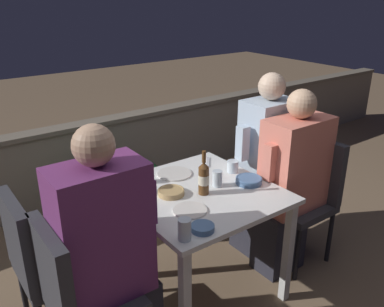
{
  "coord_description": "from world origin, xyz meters",
  "views": [
    {
      "loc": [
        -1.33,
        -1.75,
        1.87
      ],
      "look_at": [
        0.0,
        0.07,
        0.95
      ],
      "focal_mm": 38.0,
      "sensor_mm": 36.0,
      "label": 1
    }
  ],
  "objects_px": {
    "person_coral_top": "(290,183)",
    "person_blue_shirt": "(263,164)",
    "chair_right_near": "(308,188)",
    "chair_right_far": "(280,174)",
    "person_purple_stripe": "(110,254)",
    "chair_left_far": "(40,257)",
    "beer_bottle": "(203,178)",
    "chair_left_near": "(74,291)"
  },
  "relations": [
    {
      "from": "person_purple_stripe",
      "to": "beer_bottle",
      "type": "distance_m",
      "value": 0.71
    },
    {
      "from": "chair_right_near",
      "to": "person_blue_shirt",
      "type": "bearing_deg",
      "value": 119.45
    },
    {
      "from": "chair_right_near",
      "to": "beer_bottle",
      "type": "bearing_deg",
      "value": 173.59
    },
    {
      "from": "chair_left_near",
      "to": "person_purple_stripe",
      "type": "xyz_separation_m",
      "value": [
        0.19,
        0.0,
        0.12
      ]
    },
    {
      "from": "beer_bottle",
      "to": "person_purple_stripe",
      "type": "bearing_deg",
      "value": -168.65
    },
    {
      "from": "chair_right_far",
      "to": "chair_left_near",
      "type": "bearing_deg",
      "value": -169.53
    },
    {
      "from": "person_purple_stripe",
      "to": "chair_right_far",
      "type": "bearing_deg",
      "value": 11.73
    },
    {
      "from": "chair_right_near",
      "to": "chair_left_far",
      "type": "bearing_deg",
      "value": 169.74
    },
    {
      "from": "person_purple_stripe",
      "to": "chair_right_near",
      "type": "relative_size",
      "value": 1.47
    },
    {
      "from": "person_purple_stripe",
      "to": "chair_right_far",
      "type": "height_order",
      "value": "person_purple_stripe"
    },
    {
      "from": "chair_right_far",
      "to": "person_blue_shirt",
      "type": "xyz_separation_m",
      "value": [
        -0.19,
        0.0,
        0.13
      ]
    },
    {
      "from": "chair_right_far",
      "to": "person_blue_shirt",
      "type": "bearing_deg",
      "value": 180.0
    },
    {
      "from": "chair_left_near",
      "to": "person_coral_top",
      "type": "bearing_deg",
      "value": 1.39
    },
    {
      "from": "chair_left_far",
      "to": "chair_right_far",
      "type": "relative_size",
      "value": 1.0
    },
    {
      "from": "person_coral_top",
      "to": "person_blue_shirt",
      "type": "xyz_separation_m",
      "value": [
        0.03,
        0.29,
        0.04
      ]
    },
    {
      "from": "chair_right_near",
      "to": "chair_left_near",
      "type": "bearing_deg",
      "value": -178.77
    },
    {
      "from": "chair_right_far",
      "to": "person_coral_top",
      "type": "bearing_deg",
      "value": -128.08
    },
    {
      "from": "chair_right_far",
      "to": "beer_bottle",
      "type": "height_order",
      "value": "beer_bottle"
    },
    {
      "from": "chair_left_far",
      "to": "person_coral_top",
      "type": "height_order",
      "value": "person_coral_top"
    },
    {
      "from": "chair_right_far",
      "to": "beer_bottle",
      "type": "relative_size",
      "value": 3.32
    },
    {
      "from": "chair_right_near",
      "to": "chair_right_far",
      "type": "xyz_separation_m",
      "value": [
        0.03,
        0.29,
        0.0
      ]
    },
    {
      "from": "person_purple_stripe",
      "to": "person_blue_shirt",
      "type": "bearing_deg",
      "value": 13.33
    },
    {
      "from": "person_purple_stripe",
      "to": "person_coral_top",
      "type": "height_order",
      "value": "person_purple_stripe"
    },
    {
      "from": "beer_bottle",
      "to": "chair_left_far",
      "type": "bearing_deg",
      "value": 166.17
    },
    {
      "from": "person_coral_top",
      "to": "person_blue_shirt",
      "type": "bearing_deg",
      "value": 83.6
    },
    {
      "from": "chair_left_near",
      "to": "beer_bottle",
      "type": "bearing_deg",
      "value": 8.85
    },
    {
      "from": "chair_left_far",
      "to": "person_blue_shirt",
      "type": "bearing_deg",
      "value": -1.21
    },
    {
      "from": "beer_bottle",
      "to": "chair_left_near",
      "type": "bearing_deg",
      "value": -171.15
    },
    {
      "from": "chair_left_far",
      "to": "chair_right_near",
      "type": "distance_m",
      "value": 1.82
    },
    {
      "from": "person_purple_stripe",
      "to": "chair_left_near",
      "type": "bearing_deg",
      "value": -180.0
    },
    {
      "from": "person_purple_stripe",
      "to": "person_coral_top",
      "type": "bearing_deg",
      "value": 1.59
    },
    {
      "from": "chair_left_near",
      "to": "chair_left_far",
      "type": "relative_size",
      "value": 1.0
    },
    {
      "from": "person_blue_shirt",
      "to": "beer_bottle",
      "type": "bearing_deg",
      "value": -164.81
    },
    {
      "from": "person_purple_stripe",
      "to": "person_coral_top",
      "type": "relative_size",
      "value": 1.04
    },
    {
      "from": "chair_left_far",
      "to": "beer_bottle",
      "type": "relative_size",
      "value": 3.32
    },
    {
      "from": "chair_left_near",
      "to": "chair_right_far",
      "type": "distance_m",
      "value": 1.8
    },
    {
      "from": "chair_left_far",
      "to": "beer_bottle",
      "type": "xyz_separation_m",
      "value": [
        0.92,
        -0.23,
        0.29
      ]
    },
    {
      "from": "chair_left_near",
      "to": "person_coral_top",
      "type": "relative_size",
      "value": 0.71
    },
    {
      "from": "chair_right_far",
      "to": "person_blue_shirt",
      "type": "height_order",
      "value": "person_blue_shirt"
    },
    {
      "from": "person_coral_top",
      "to": "chair_right_near",
      "type": "bearing_deg",
      "value": 0.0
    },
    {
      "from": "person_coral_top",
      "to": "beer_bottle",
      "type": "height_order",
      "value": "person_coral_top"
    },
    {
      "from": "person_purple_stripe",
      "to": "chair_right_far",
      "type": "xyz_separation_m",
      "value": [
        1.58,
        0.33,
        -0.12
      ]
    }
  ]
}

